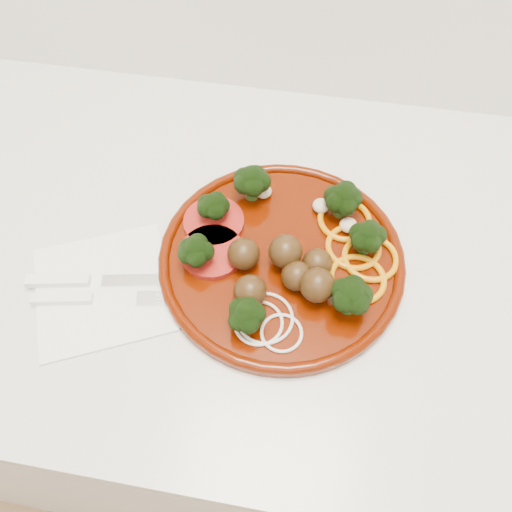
% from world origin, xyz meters
% --- Properties ---
extents(counter, '(2.40, 0.60, 0.90)m').
position_xyz_m(counter, '(0.00, 1.70, 0.45)').
color(counter, beige).
rests_on(counter, ground).
extents(plate, '(0.30, 0.30, 0.06)m').
position_xyz_m(plate, '(-0.05, 1.68, 0.92)').
color(plate, '#450F00').
rests_on(plate, counter).
extents(napkin, '(0.21, 0.21, 0.00)m').
position_xyz_m(napkin, '(-0.26, 1.60, 0.90)').
color(napkin, white).
rests_on(napkin, counter).
extents(knife, '(0.19, 0.05, 0.01)m').
position_xyz_m(knife, '(-0.28, 1.61, 0.91)').
color(knife, silver).
rests_on(knife, napkin).
extents(fork, '(0.17, 0.05, 0.01)m').
position_xyz_m(fork, '(-0.28, 1.58, 0.91)').
color(fork, white).
rests_on(fork, napkin).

